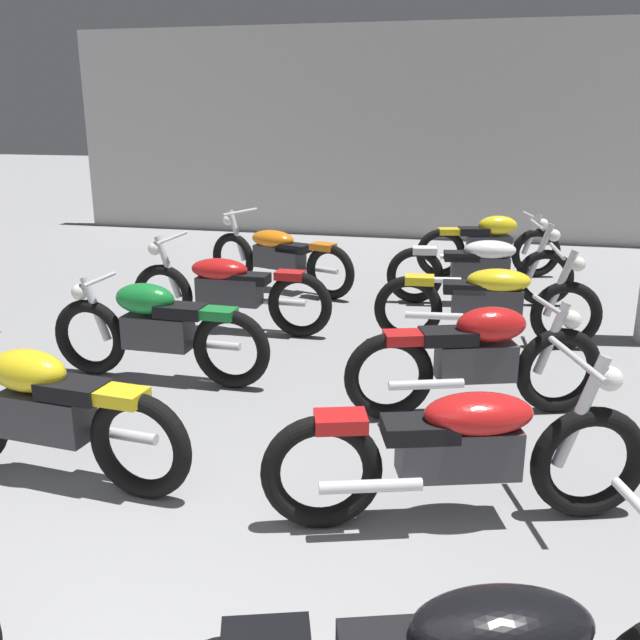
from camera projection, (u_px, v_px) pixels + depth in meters
back_wall at (417, 134)px, 12.15m from camera, size 12.56×0.24×3.60m
motorcycle_left_row_1 at (45, 411)px, 4.30m from camera, size 1.97×0.48×0.88m
motorcycle_left_row_2 at (157, 329)px, 5.90m from camera, size 1.97×0.48×0.88m
motorcycle_left_row_3 at (228, 289)px, 7.23m from camera, size 2.17×0.68×0.97m
motorcycle_left_row_4 at (279, 256)px, 8.85m from camera, size 2.09×0.93×0.97m
motorcycle_right_row_1 at (461, 448)px, 3.85m from camera, size 2.10×0.91×0.97m
motorcycle_right_row_2 at (477, 358)px, 5.22m from camera, size 1.90×0.77×0.88m
motorcycle_right_row_3 at (488, 301)px, 6.79m from camera, size 2.17×0.68×0.97m
motorcycle_right_row_4 at (481, 267)px, 8.23m from camera, size 2.16×0.70×0.97m
motorcycle_right_row_5 at (490, 244)px, 9.55m from camera, size 1.94×0.68×0.88m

